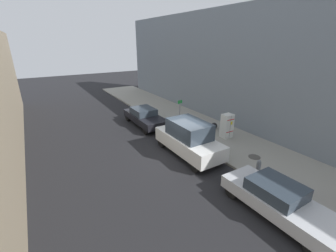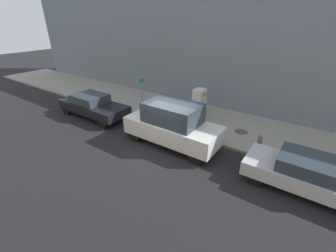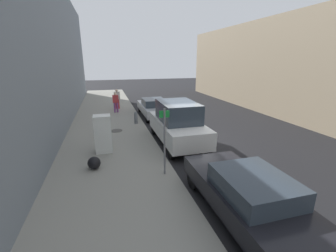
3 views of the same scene
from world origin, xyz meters
TOP-DOWN VIEW (x-y plane):
  - ground_plane at (0.00, 0.00)m, footprint 80.00×80.00m
  - sidewalk_slab at (-4.00, 0.00)m, footprint 4.61×44.00m
  - building_facade_near at (-7.50, 0.00)m, footprint 2.38×39.60m
  - discarded_refrigerator at (-4.26, -0.32)m, footprint 0.74×0.62m
  - manhole_cover at (-3.55, 2.72)m, footprint 0.70×0.70m
  - street_sign_post at (-2.13, -3.08)m, footprint 0.36×0.07m
  - fire_hydrant at (-2.22, 3.97)m, footprint 0.22×0.22m
  - trash_bag at (-4.64, -1.98)m, footprint 0.49×0.49m
  - parked_sedan_dark at (-0.57, -5.90)m, footprint 1.86×4.80m
  - parked_van_white at (-0.57, 0.18)m, footprint 1.97×4.78m
  - parked_sedan_silver at (-0.57, 6.18)m, footprint 1.79×4.66m

SIDE VIEW (x-z plane):
  - ground_plane at x=0.00m, z-range 0.00..0.00m
  - sidewalk_slab at x=-4.00m, z-range 0.00..0.14m
  - manhole_cover at x=-3.55m, z-range 0.14..0.16m
  - trash_bag at x=-4.64m, z-range 0.14..0.63m
  - fire_hydrant at x=-2.22m, z-range 0.15..0.96m
  - parked_sedan_silver at x=-0.57m, z-range 0.02..1.39m
  - parked_sedan_dark at x=-0.57m, z-range 0.04..1.46m
  - discarded_refrigerator at x=-4.26m, z-range 0.14..1.85m
  - parked_van_white at x=-0.57m, z-range 0.00..2.17m
  - street_sign_post at x=-2.13m, z-range 0.29..2.76m
  - building_facade_near at x=-7.50m, z-range 0.00..9.03m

